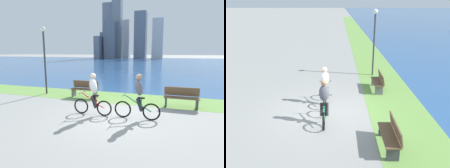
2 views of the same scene
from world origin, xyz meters
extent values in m
plane|color=gray|center=(0.00, 0.00, 0.00)|extent=(300.00, 300.00, 0.00)
cube|color=#6B9947|center=(0.00, 2.92, 0.00)|extent=(120.00, 2.46, 0.01)
cube|color=#2D568C|center=(0.00, 38.27, 0.00)|extent=(300.00, 68.25, 0.00)
torus|color=black|center=(-1.40, -0.13, 0.31)|extent=(0.62, 0.06, 0.62)
torus|color=black|center=(-0.42, -0.13, 0.31)|extent=(0.62, 0.06, 0.62)
cylinder|color=red|center=(-0.89, -0.13, 0.59)|extent=(0.96, 0.04, 0.60)
cylinder|color=red|center=(-0.76, -0.13, 0.54)|extent=(0.04, 0.04, 0.46)
cube|color=black|center=(-0.76, -0.13, 0.79)|extent=(0.24, 0.10, 0.05)
cylinder|color=black|center=(-1.35, -0.13, 0.87)|extent=(0.03, 0.52, 0.03)
ellipsoid|color=white|center=(-0.86, -0.13, 1.17)|extent=(0.40, 0.36, 0.65)
sphere|color=beige|center=(-0.86, -0.13, 1.55)|extent=(0.22, 0.22, 0.22)
cylinder|color=#26262D|center=(-0.81, -0.23, 0.55)|extent=(0.27, 0.11, 0.49)
cylinder|color=#26262D|center=(-0.81, -0.03, 0.55)|extent=(0.27, 0.11, 0.49)
torus|color=black|center=(0.31, -0.05, 0.32)|extent=(0.65, 0.06, 0.65)
torus|color=black|center=(1.37, -0.05, 0.32)|extent=(0.65, 0.06, 0.65)
cylinder|color=#268C4C|center=(0.86, -0.05, 0.61)|extent=(1.04, 0.04, 0.61)
cylinder|color=#268C4C|center=(1.00, -0.05, 0.56)|extent=(0.04, 0.04, 0.47)
cube|color=black|center=(1.00, -0.05, 0.82)|extent=(0.24, 0.10, 0.05)
cylinder|color=black|center=(0.36, -0.05, 0.90)|extent=(0.03, 0.52, 0.03)
ellipsoid|color=#595966|center=(0.89, -0.05, 1.20)|extent=(0.40, 0.36, 0.65)
sphere|color=#A57A59|center=(0.89, -0.05, 1.58)|extent=(0.22, 0.22, 0.22)
cylinder|color=#26262D|center=(0.95, -0.15, 0.58)|extent=(0.27, 0.11, 0.49)
cylinder|color=#26262D|center=(0.95, 0.05, 0.58)|extent=(0.27, 0.11, 0.49)
cube|color=brown|center=(2.45, 2.00, 0.45)|extent=(1.50, 0.45, 0.04)
cube|color=brown|center=(2.45, 2.19, 0.70)|extent=(1.50, 0.11, 0.40)
cube|color=#38383D|center=(3.10, 2.00, 0.23)|extent=(0.08, 0.37, 0.45)
cube|color=#38383D|center=(1.80, 2.00, 0.23)|extent=(0.08, 0.37, 0.45)
cube|color=brown|center=(-2.53, 2.42, 0.45)|extent=(1.50, 0.45, 0.04)
cube|color=brown|center=(-2.53, 2.61, 0.70)|extent=(1.50, 0.11, 0.40)
cube|color=#595960|center=(-1.88, 2.42, 0.23)|extent=(0.08, 0.37, 0.45)
cube|color=#595960|center=(-3.18, 2.42, 0.23)|extent=(0.08, 0.37, 0.45)
cylinder|color=#38383D|center=(-5.09, 2.55, 1.82)|extent=(0.10, 0.10, 3.64)
sphere|color=white|center=(-5.09, 2.55, 3.74)|extent=(0.28, 0.28, 0.28)
cube|color=slate|center=(-25.33, 60.34, 4.08)|extent=(2.20, 4.28, 8.16)
cube|color=slate|center=(-24.87, 66.00, 5.04)|extent=(3.08, 3.13, 10.07)
cube|color=slate|center=(-23.57, 66.68, 10.63)|extent=(4.17, 2.39, 21.25)
cube|color=slate|center=(-21.24, 62.24, 6.85)|extent=(4.12, 3.30, 13.70)
cube|color=slate|center=(-19.60, 65.68, 14.00)|extent=(3.47, 3.31, 27.99)
cube|color=#B7B7BC|center=(-16.03, 66.71, 7.22)|extent=(2.41, 3.16, 14.44)
cube|color=slate|center=(-9.88, 62.39, 8.19)|extent=(4.03, 4.30, 16.38)
cube|color=#B7B7BC|center=(-3.67, 61.07, 6.76)|extent=(3.62, 3.55, 13.52)
camera|label=1|loc=(2.06, -6.70, 2.46)|focal=30.26mm
camera|label=2|loc=(8.63, 0.46, 4.30)|focal=37.42mm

